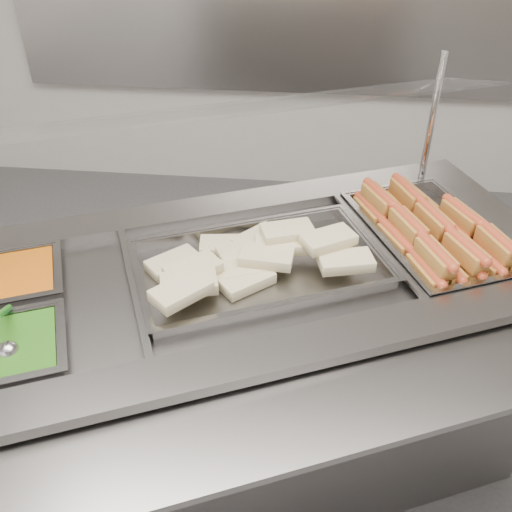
# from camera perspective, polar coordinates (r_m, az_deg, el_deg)

# --- Properties ---
(steam_counter) EXTENTS (1.90, 1.40, 0.83)m
(steam_counter) POSITION_cam_1_polar(r_m,az_deg,el_deg) (1.78, -1.45, -11.77)
(steam_counter) COLOR slate
(steam_counter) RESTS_ON ground
(tray_rail) EXTENTS (1.62, 0.95, 0.05)m
(tray_rail) POSITION_cam_1_polar(r_m,az_deg,el_deg) (1.21, 4.79, -15.57)
(tray_rail) COLOR gray
(tray_rail) RESTS_ON steam_counter
(sneeze_guard) EXTENTS (1.51, 0.86, 0.41)m
(sneeze_guard) POSITION_cam_1_polar(r_m,az_deg,el_deg) (1.51, -4.10, 13.86)
(sneeze_guard) COLOR silver
(sneeze_guard) RESTS_ON steam_counter
(pan_hotdogs) EXTENTS (0.49, 0.59, 0.09)m
(pan_hotdogs) POSITION_cam_1_polar(r_m,az_deg,el_deg) (1.74, 16.97, 1.47)
(pan_hotdogs) COLOR gray
(pan_hotdogs) RESTS_ON steam_counter
(pan_wraps) EXTENTS (0.72, 0.59, 0.06)m
(pan_wraps) POSITION_cam_1_polar(r_m,az_deg,el_deg) (1.53, 0.33, -1.32)
(pan_wraps) COLOR gray
(pan_wraps) RESTS_ON steam_counter
(pan_beans) EXTENTS (0.34, 0.31, 0.09)m
(pan_beans) POSITION_cam_1_polar(r_m,az_deg,el_deg) (1.62, -23.81, -2.98)
(pan_beans) COLOR gray
(pan_beans) RESTS_ON steam_counter
(pan_peas) EXTENTS (0.34, 0.31, 0.09)m
(pan_peas) POSITION_cam_1_polar(r_m,az_deg,el_deg) (1.41, -24.24, -9.49)
(pan_peas) COLOR gray
(pan_peas) RESTS_ON steam_counter
(hotdogs_in_buns) EXTENTS (0.44, 0.52, 0.11)m
(hotdogs_in_buns) POSITION_cam_1_polar(r_m,az_deg,el_deg) (1.70, 17.22, 2.39)
(hotdogs_in_buns) COLOR #95601F
(hotdogs_in_buns) RESTS_ON pan_hotdogs
(tortilla_wraps) EXTENTS (0.61, 0.47, 0.09)m
(tortilla_wraps) POSITION_cam_1_polar(r_m,az_deg,el_deg) (1.50, -0.58, -0.19)
(tortilla_wraps) COLOR tan
(tortilla_wraps) RESTS_ON pan_wraps
(serving_spoon) EXTENTS (0.09, 0.16, 0.13)m
(serving_spoon) POSITION_cam_1_polar(r_m,az_deg,el_deg) (1.38, -23.58, -8.09)
(serving_spoon) COLOR #B5B5BA
(serving_spoon) RESTS_ON pan_peas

